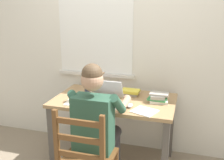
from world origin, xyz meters
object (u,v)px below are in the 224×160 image
Objects in this scene: computer_mouse at (130,105)px; coffee_mug_dark at (89,90)px; wooden_chair at (86,160)px; book_stack_main at (158,98)px; laptop at (104,98)px; coffee_mug_white at (73,98)px; seated_person at (97,121)px; book_stack_side at (130,92)px; desk at (114,109)px; landscape_photo_print at (103,91)px.

computer_mouse is 0.82× the size of coffee_mug_dark.
coffee_mug_dark is (-0.28, 0.80, 0.34)m from wooden_chair.
book_stack_main is at bearing -3.30° from coffee_mug_dark.
computer_mouse is (0.28, -0.05, -0.03)m from laptop.
wooden_chair is 7.78× the size of coffee_mug_white.
book_stack_main is (0.49, 0.47, 0.11)m from seated_person.
seated_person is at bearing -131.40° from computer_mouse.
coffee_mug_white is 0.63m from book_stack_side.
desk is 0.26m from book_stack_side.
computer_mouse is 0.36m from book_stack_side.
seated_person is 0.68m from landscape_photo_print.
landscape_photo_print is at bearing 48.03° from coffee_mug_dark.
desk is at bearing -126.85° from book_stack_side.
seated_person is at bearing -61.19° from coffee_mug_dark.
book_stack_side is at bearing -12.12° from landscape_photo_print.
coffee_mug_white is at bearing -164.71° from laptop.
book_stack_side is at bearing 75.33° from seated_person.
laptop is 0.36m from book_stack_side.
desk is 0.30m from computer_mouse.
seated_person is 12.53× the size of computer_mouse.
desk is 3.76× the size of laptop.
coffee_mug_white reaches higher than book_stack_side.
book_stack_main is at bearing -24.35° from book_stack_side.
coffee_mug_dark is at bearing -167.08° from book_stack_side.
wooden_chair is 0.67m from computer_mouse.
coffee_mug_white is (-0.37, -0.21, 0.15)m from desk.
desk is at bearing 87.50° from wooden_chair.
laptop is at bearing -119.22° from desk.
laptop is 2.58× the size of landscape_photo_print.
wooden_chair is (0.00, -0.28, -0.23)m from seated_person.
book_stack_side is (0.16, 0.62, 0.10)m from seated_person.
coffee_mug_white is 0.61× the size of book_stack_side.
desk is 0.21m from laptop.
wooden_chair is 0.97m from book_stack_side.
book_stack_side is 0.32m from landscape_photo_print.
laptop is 2.75× the size of coffee_mug_white.
book_stack_side is at bearing 37.13° from coffee_mug_white.
coffee_mug_white reaches higher than computer_mouse.
coffee_mug_white is 0.94× the size of landscape_photo_print.
laptop is at bearing 93.65° from wooden_chair.
laptop is 1.68× the size of book_stack_side.
computer_mouse is 0.58m from coffee_mug_dark.
laptop is 0.31m from coffee_mug_dark.
coffee_mug_dark is at bearing 109.60° from wooden_chair.
seated_person is 0.34m from laptop.
wooden_chair is at bearing -86.35° from laptop.
wooden_chair is 0.91m from coffee_mug_dark.
book_stack_main reaches higher than computer_mouse.
coffee_mug_white is 0.57× the size of book_stack_main.
laptop is at bearing -38.69° from coffee_mug_dark.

